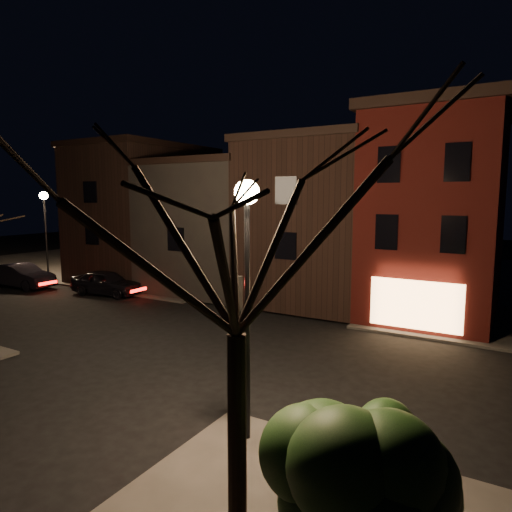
{
  "coord_description": "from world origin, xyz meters",
  "views": [
    {
      "loc": [
        11.89,
        -15.3,
        6.19
      ],
      "look_at": [
        0.23,
        4.63,
        3.2
      ],
      "focal_mm": 32.0,
      "sensor_mm": 36.0,
      "label": 1
    }
  ],
  "objects_px": {
    "street_lamp_near": "(247,239)",
    "bare_tree_right": "(236,199)",
    "traffic_signal": "(238,327)",
    "street_lamp_far": "(45,211)",
    "evergreen_bush": "(348,468)",
    "parked_car_a": "(106,283)",
    "parked_car_b": "(21,276)"
  },
  "relations": [
    {
      "from": "bare_tree_right",
      "to": "parked_car_b",
      "type": "xyz_separation_m",
      "value": [
        -25.11,
        11.66,
        -5.32
      ]
    },
    {
      "from": "traffic_signal",
      "to": "street_lamp_far",
      "type": "bearing_deg",
      "value": 154.55
    },
    {
      "from": "traffic_signal",
      "to": "evergreen_bush",
      "type": "xyz_separation_m",
      "value": [
        3.9,
        -2.49,
        -1.37
      ]
    },
    {
      "from": "bare_tree_right",
      "to": "parked_car_a",
      "type": "xyz_separation_m",
      "value": [
        -18.23,
        13.0,
        -5.35
      ]
    },
    {
      "from": "parked_car_a",
      "to": "evergreen_bush",
      "type": "bearing_deg",
      "value": -129.63
    },
    {
      "from": "street_lamp_far",
      "to": "parked_car_b",
      "type": "relative_size",
      "value": 1.29
    },
    {
      "from": "street_lamp_far",
      "to": "parked_car_b",
      "type": "distance_m",
      "value": 5.49
    },
    {
      "from": "street_lamp_near",
      "to": "bare_tree_right",
      "type": "xyz_separation_m",
      "value": [
        1.3,
        -2.5,
        0.97
      ]
    },
    {
      "from": "street_lamp_near",
      "to": "traffic_signal",
      "type": "distance_m",
      "value": 2.49
    },
    {
      "from": "street_lamp_far",
      "to": "traffic_signal",
      "type": "height_order",
      "value": "street_lamp_far"
    },
    {
      "from": "street_lamp_near",
      "to": "street_lamp_far",
      "type": "height_order",
      "value": "same"
    },
    {
      "from": "street_lamp_far",
      "to": "parked_car_b",
      "type": "xyz_separation_m",
      "value": [
        1.39,
        -3.04,
        -4.35
      ]
    },
    {
      "from": "parked_car_b",
      "to": "street_lamp_near",
      "type": "bearing_deg",
      "value": -116.73
    },
    {
      "from": "street_lamp_far",
      "to": "street_lamp_near",
      "type": "bearing_deg",
      "value": -25.83
    },
    {
      "from": "street_lamp_near",
      "to": "street_lamp_far",
      "type": "bearing_deg",
      "value": 154.17
    },
    {
      "from": "street_lamp_far",
      "to": "traffic_signal",
      "type": "xyz_separation_m",
      "value": [
        24.6,
        -11.71,
        -2.37
      ]
    },
    {
      "from": "traffic_signal",
      "to": "parked_car_b",
      "type": "distance_m",
      "value": 24.85
    },
    {
      "from": "street_lamp_far",
      "to": "parked_car_a",
      "type": "bearing_deg",
      "value": -11.62
    },
    {
      "from": "traffic_signal",
      "to": "bare_tree_right",
      "type": "distance_m",
      "value": 4.87
    },
    {
      "from": "parked_car_a",
      "to": "bare_tree_right",
      "type": "bearing_deg",
      "value": -133.41
    },
    {
      "from": "parked_car_a",
      "to": "traffic_signal",
      "type": "bearing_deg",
      "value": -129.42
    },
    {
      "from": "street_lamp_far",
      "to": "traffic_signal",
      "type": "bearing_deg",
      "value": -25.45
    },
    {
      "from": "traffic_signal",
      "to": "street_lamp_near",
      "type": "bearing_deg",
      "value": -39.37
    },
    {
      "from": "street_lamp_near",
      "to": "traffic_signal",
      "type": "relative_size",
      "value": 1.6
    },
    {
      "from": "street_lamp_near",
      "to": "parked_car_a",
      "type": "xyz_separation_m",
      "value": [
        -16.93,
        10.5,
        -4.38
      ]
    },
    {
      "from": "bare_tree_right",
      "to": "evergreen_bush",
      "type": "relative_size",
      "value": 3.02
    },
    {
      "from": "street_lamp_near",
      "to": "parked_car_a",
      "type": "relative_size",
      "value": 1.39
    },
    {
      "from": "parked_car_a",
      "to": "street_lamp_far",
      "type": "bearing_deg",
      "value": 70.47
    },
    {
      "from": "street_lamp_near",
      "to": "bare_tree_right",
      "type": "distance_m",
      "value": 2.98
    },
    {
      "from": "bare_tree_right",
      "to": "parked_car_b",
      "type": "relative_size",
      "value": 1.69
    },
    {
      "from": "street_lamp_near",
      "to": "bare_tree_right",
      "type": "height_order",
      "value": "bare_tree_right"
    },
    {
      "from": "evergreen_bush",
      "to": "parked_car_a",
      "type": "xyz_separation_m",
      "value": [
        -20.23,
        12.5,
        -0.65
      ]
    }
  ]
}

